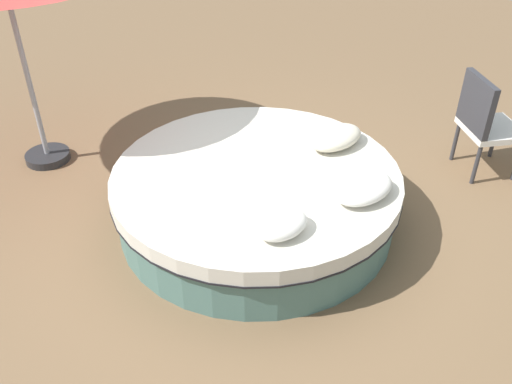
{
  "coord_description": "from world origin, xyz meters",
  "views": [
    {
      "loc": [
        2.49,
        2.86,
        2.96
      ],
      "look_at": [
        0.0,
        0.0,
        0.3
      ],
      "focal_mm": 38.58,
      "sensor_mm": 36.0,
      "label": 1
    }
  ],
  "objects_px": {
    "patio_chair": "(484,120)",
    "throw_pillow_0": "(281,224)",
    "throw_pillow_2": "(336,137)",
    "round_bed": "(256,196)",
    "throw_pillow_1": "(363,188)"
  },
  "relations": [
    {
      "from": "throw_pillow_0",
      "to": "patio_chair",
      "type": "xyz_separation_m",
      "value": [
        -2.54,
        0.08,
        -0.02
      ]
    },
    {
      "from": "throw_pillow_0",
      "to": "throw_pillow_2",
      "type": "xyz_separation_m",
      "value": [
        -1.2,
        -0.58,
        0.01
      ]
    },
    {
      "from": "throw_pillow_0",
      "to": "throw_pillow_1",
      "type": "bearing_deg",
      "value": 173.66
    },
    {
      "from": "throw_pillow_0",
      "to": "throw_pillow_1",
      "type": "height_order",
      "value": "throw_pillow_1"
    },
    {
      "from": "throw_pillow_1",
      "to": "throw_pillow_2",
      "type": "distance_m",
      "value": 0.78
    },
    {
      "from": "throw_pillow_1",
      "to": "throw_pillow_2",
      "type": "bearing_deg",
      "value": -122.48
    },
    {
      "from": "patio_chair",
      "to": "throw_pillow_0",
      "type": "bearing_deg",
      "value": -59.7
    },
    {
      "from": "throw_pillow_1",
      "to": "throw_pillow_2",
      "type": "relative_size",
      "value": 0.99
    },
    {
      "from": "round_bed",
      "to": "throw_pillow_0",
      "type": "xyz_separation_m",
      "value": [
        0.38,
        0.71,
        0.32
      ]
    },
    {
      "from": "round_bed",
      "to": "throw_pillow_0",
      "type": "distance_m",
      "value": 0.87
    },
    {
      "from": "throw_pillow_0",
      "to": "throw_pillow_1",
      "type": "distance_m",
      "value": 0.78
    },
    {
      "from": "throw_pillow_1",
      "to": "patio_chair",
      "type": "height_order",
      "value": "patio_chair"
    },
    {
      "from": "throw_pillow_1",
      "to": "round_bed",
      "type": "bearing_deg",
      "value": -63.88
    },
    {
      "from": "throw_pillow_0",
      "to": "throw_pillow_1",
      "type": "relative_size",
      "value": 0.76
    },
    {
      "from": "round_bed",
      "to": "throw_pillow_1",
      "type": "distance_m",
      "value": 0.94
    }
  ]
}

